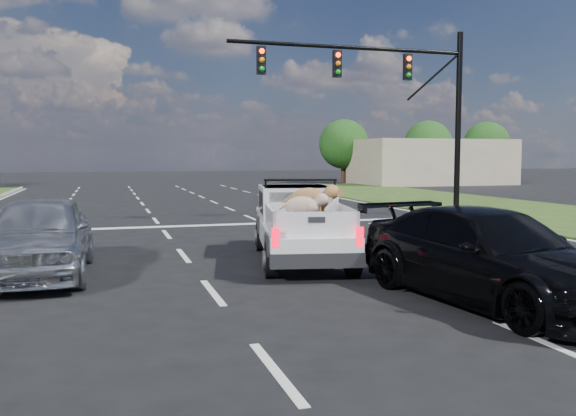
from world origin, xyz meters
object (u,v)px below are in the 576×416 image
object	(u,v)px
traffic_signal	(402,91)
pickup_truck	(300,222)
black_coupe	(489,256)
silver_sedan	(39,235)

from	to	relation	value
traffic_signal	pickup_truck	distance (m)	10.93
traffic_signal	black_coupe	world-z (taller)	traffic_signal
silver_sedan	black_coupe	distance (m)	8.30
pickup_truck	black_coupe	size ratio (longest dim) A/B	0.99
pickup_truck	silver_sedan	xyz separation A→B (m)	(-5.39, -0.21, -0.06)
black_coupe	traffic_signal	bearing A→B (deg)	60.10
traffic_signal	black_coupe	xyz separation A→B (m)	(-4.83, -12.41, -3.98)
pickup_truck	silver_sedan	world-z (taller)	pickup_truck
traffic_signal	silver_sedan	distance (m)	14.92
traffic_signal	silver_sedan	size ratio (longest dim) A/B	1.96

